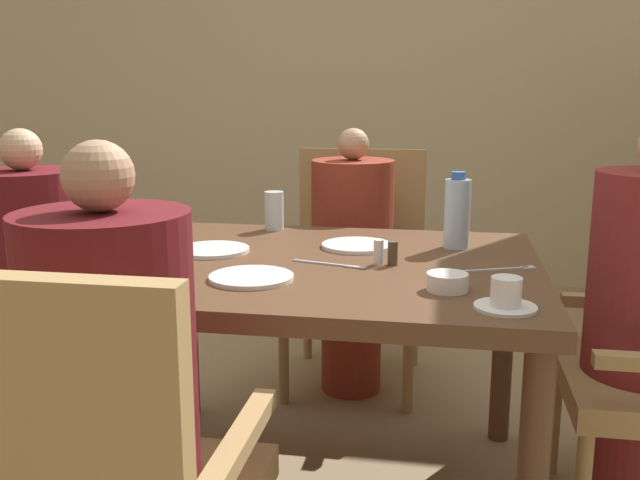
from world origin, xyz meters
TOP-DOWN VIEW (x-y plane):
  - wall_back at (0.00, 2.54)m, footprint 8.00×0.06m
  - dining_table at (0.00, 0.00)m, footprint 1.25×1.01m
  - diner_in_left_chair at (-0.90, 0.00)m, footprint 0.32×0.32m
  - chair_far_side at (0.00, 0.92)m, footprint 0.54×0.54m
  - diner_in_far_chair at (-0.00, 0.77)m, footprint 0.32×0.32m
  - diner_in_near_chair at (-0.25, -0.77)m, footprint 0.32×0.32m
  - plate_main_left at (-0.13, -0.23)m, footprint 0.22×0.22m
  - plate_main_right at (-0.33, 0.06)m, footprint 0.22×0.22m
  - plate_dessert_center at (0.09, 0.19)m, footprint 0.22×0.22m
  - teacup_with_saucer at (0.49, -0.37)m, footprint 0.14×0.14m
  - bowl_small at (0.37, -0.24)m, footprint 0.10×0.10m
  - water_bottle at (0.39, 0.24)m, footprint 0.08×0.08m
  - glass_tall_near at (-0.48, -0.18)m, footprint 0.07×0.07m
  - glass_tall_mid at (-0.23, 0.43)m, footprint 0.07×0.07m
  - salt_shaker at (0.18, -0.01)m, footprint 0.03×0.03m
  - pepper_shaker at (0.22, -0.01)m, footprint 0.03×0.03m
  - fork_beside_plate at (0.52, -0.01)m, footprint 0.20×0.10m
  - knife_beside_plate at (0.05, -0.04)m, footprint 0.21×0.07m

SIDE VIEW (x-z plane):
  - chair_far_side at x=0.00m, z-range 0.03..0.99m
  - diner_in_far_chair at x=0.00m, z-range 0.01..1.07m
  - diner_in_left_chair at x=-0.90m, z-range 0.02..1.10m
  - diner_in_near_chair at x=-0.25m, z-range 0.02..1.13m
  - dining_table at x=0.00m, z-range 0.27..1.00m
  - fork_beside_plate at x=0.52m, z-range 0.72..0.73m
  - knife_beside_plate at x=0.05m, z-range 0.72..0.73m
  - plate_main_left at x=-0.13m, z-range 0.72..0.73m
  - plate_main_right at x=-0.33m, z-range 0.72..0.73m
  - plate_dessert_center at x=0.09m, z-range 0.72..0.73m
  - bowl_small at x=0.37m, z-range 0.72..0.77m
  - teacup_with_saucer at x=0.49m, z-range 0.71..0.79m
  - pepper_shaker at x=0.22m, z-range 0.72..0.79m
  - salt_shaker at x=0.18m, z-range 0.72..0.79m
  - glass_tall_near at x=-0.48m, z-range 0.72..0.86m
  - glass_tall_mid at x=-0.23m, z-range 0.72..0.86m
  - water_bottle at x=0.39m, z-range 0.71..0.95m
  - wall_back at x=0.00m, z-range 0.00..2.80m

